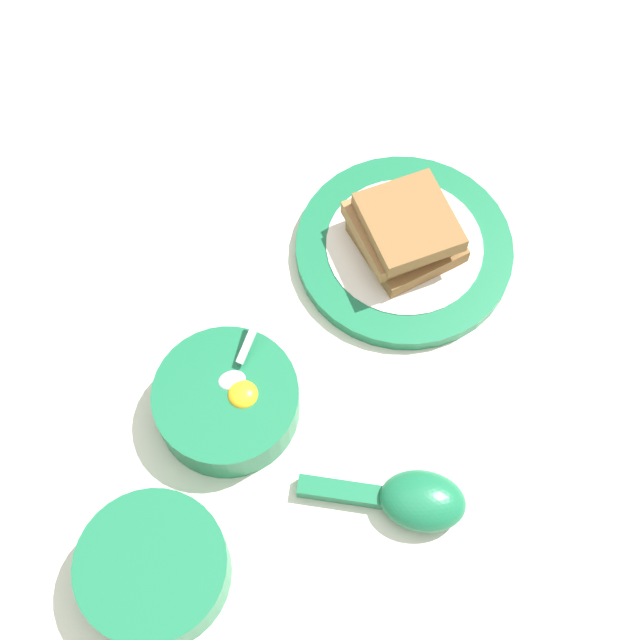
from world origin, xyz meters
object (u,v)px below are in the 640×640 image
(toast_sandwich, at_px, (405,230))
(soup_spoon, at_px, (412,500))
(toast_plate, at_px, (404,249))
(congee_bowl, at_px, (154,569))
(egg_bowl, at_px, (227,400))

(toast_sandwich, bearing_deg, soup_spoon, -105.93)
(toast_plate, height_order, soup_spoon, soup_spoon)
(toast_plate, distance_m, congee_bowl, 0.40)
(toast_sandwich, height_order, congee_bowl, toast_sandwich)
(soup_spoon, bearing_deg, egg_bowl, 136.19)
(egg_bowl, distance_m, soup_spoon, 0.19)
(egg_bowl, height_order, soup_spoon, egg_bowl)
(egg_bowl, bearing_deg, soup_spoon, -43.81)
(egg_bowl, distance_m, toast_sandwich, 0.24)
(egg_bowl, xyz_separation_m, toast_sandwich, (0.21, 0.12, 0.02))
(congee_bowl, bearing_deg, soup_spoon, 0.24)
(soup_spoon, bearing_deg, toast_plate, 73.73)
(toast_plate, xyz_separation_m, toast_sandwich, (-0.00, 0.00, 0.03))
(toast_plate, bearing_deg, congee_bowl, -140.22)
(soup_spoon, bearing_deg, toast_sandwich, 74.07)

